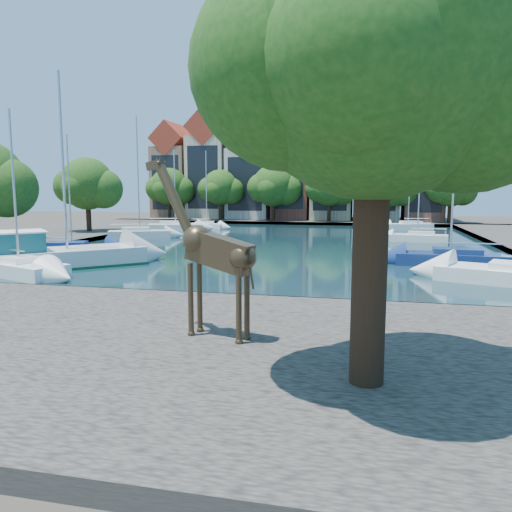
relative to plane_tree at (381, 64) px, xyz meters
The scene contains 30 objects.
ground 14.07m from the plane_tree, 130.22° to the left, with size 160.00×160.00×0.00m, color #38332B.
water_basin 34.72m from the plane_tree, 102.99° to the left, with size 38.00×50.00×0.08m, color black.
near_quay 10.82m from the plane_tree, 165.24° to the left, with size 50.00×14.00×0.50m, color #534F48.
far_quay 65.87m from the plane_tree, 96.68° to the left, with size 60.00×16.00×0.50m, color #534F48.
left_quay 46.99m from the plane_tree, 134.66° to the left, with size 14.00×52.00×0.50m, color #534F48.
plane_tree is the anchor object (origin of this frame).
townhouse_west_end 71.84m from the plane_tree, 115.22° to the left, with size 5.44×9.18×14.93m.
townhouse_west_mid 69.50m from the plane_tree, 110.74° to the left, with size 5.94×9.18×16.79m.
townhouse_west_inner 67.47m from the plane_tree, 105.57° to the left, with size 6.43×9.18×15.15m.
townhouse_center 66.03m from the plane_tree, 100.13° to the left, with size 5.44×9.18×16.93m.
townhouse_east_inner 65.24m from the plane_tree, 94.94° to the left, with size 5.94×9.18×15.79m.
townhouse_east_mid 65.00m from the plane_tree, 89.22° to the left, with size 6.43×9.18×16.65m.
townhouse_east_end 65.41m from the plane_tree, 83.52° to the left, with size 5.44×9.18×14.43m.
far_tree_far_west 66.46m from the plane_tree, 116.38° to the left, with size 7.28×5.60×7.68m.
far_tree_west 63.33m from the plane_tree, 109.89° to the left, with size 6.76×5.20×7.36m.
far_tree_mid_west 61.06m from the plane_tree, 102.79° to the left, with size 7.80×6.00×8.00m.
far_tree_mid_east 59.81m from the plane_tree, 95.30° to the left, with size 7.02×5.40×7.52m.
far_tree_east 59.60m from the plane_tree, 87.60° to the left, with size 7.54×5.80×7.84m.
far_tree_far_east 60.47m from the plane_tree, 80.01° to the left, with size 6.76×5.20×7.36m.
side_tree_left_far 47.38m from the plane_tree, 128.58° to the left, with size 7.28×5.60×7.88m.
giraffe_statue 7.12m from the plane_tree, 150.06° to the left, with size 3.75×1.43×5.43m.
motorsailer 26.20m from the plane_tree, 142.78° to the left, with size 11.13×11.10×12.09m.
sailboat_left_a 24.56m from the plane_tree, 146.45° to the left, with size 6.83×4.36×9.32m.
sailboat_left_b 32.05m from the plane_tree, 134.98° to the left, with size 6.90×3.90×8.94m.
sailboat_left_c 42.04m from the plane_tree, 123.06° to the left, with size 6.44×4.40×12.08m.
sailboat_left_d 50.27m from the plane_tree, 117.02° to the left, with size 6.82×3.97×9.52m.
sailboat_left_e 52.76m from the plane_tree, 112.51° to the left, with size 4.96×2.59×9.64m.
sailboat_right_b 24.18m from the plane_tree, 77.34° to the left, with size 6.90×2.76×14.06m.
sailboat_right_c 38.40m from the plane_tree, 83.33° to the left, with size 5.64×2.61×8.19m.
sailboat_right_d 52.82m from the plane_tree, 84.97° to the left, with size 6.04×3.40×10.07m.
Camera 1 is at (7.44, -20.50, 4.99)m, focal length 35.00 mm.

